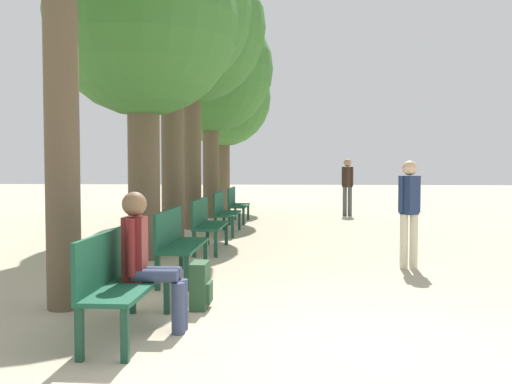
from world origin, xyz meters
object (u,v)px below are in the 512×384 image
(bench_row_2, at_px, (206,221))
(bench_row_3, at_px, (224,210))
(person_seated, at_px, (147,257))
(bench_row_1, at_px, (177,239))
(tree_row_5, at_px, (223,100))
(pedestrian_near, at_px, (409,207))
(tree_row_3, at_px, (192,30))
(tree_row_2, at_px, (172,13))
(bench_row_4, at_px, (236,202))
(tree_row_1, at_px, (143,24))
(tree_row_4, at_px, (211,71))
(pedestrian_mid, at_px, (347,183))
(bench_row_0, at_px, (119,275))
(backpack, at_px, (200,286))

(bench_row_2, bearing_deg, bench_row_3, 90.00)
(bench_row_2, relative_size, person_seated, 1.19)
(bench_row_1, relative_size, tree_row_5, 0.28)
(bench_row_3, xyz_separation_m, pedestrian_near, (3.29, -4.10, 0.38))
(person_seated, bearing_deg, tree_row_3, 97.48)
(tree_row_2, bearing_deg, bench_row_3, 55.64)
(bench_row_4, height_order, person_seated, person_seated)
(tree_row_5, bearing_deg, tree_row_1, -90.00)
(bench_row_2, xyz_separation_m, tree_row_4, (-0.88, 6.51, 3.75))
(bench_row_1, distance_m, pedestrian_mid, 10.40)
(bench_row_0, bearing_deg, tree_row_2, 97.87)
(bench_row_1, bearing_deg, bench_row_4, 90.00)
(tree_row_4, xyz_separation_m, person_seated, (1.11, -11.48, -3.60))
(tree_row_1, xyz_separation_m, tree_row_4, (-0.00, 7.44, 0.47))
(bench_row_1, relative_size, person_seated, 1.19)
(bench_row_2, relative_size, tree_row_1, 0.28)
(backpack, bearing_deg, pedestrian_mid, 77.19)
(tree_row_1, xyz_separation_m, backpack, (1.46, -3.17, -3.59))
(bench_row_0, bearing_deg, bench_row_3, 90.00)
(tree_row_3, height_order, tree_row_4, tree_row_3)
(bench_row_1, bearing_deg, backpack, -69.44)
(bench_row_4, bearing_deg, tree_row_5, 101.84)
(bench_row_0, distance_m, bench_row_3, 7.64)
(bench_row_4, distance_m, tree_row_3, 4.60)
(bench_row_0, distance_m, tree_row_4, 12.22)
(bench_row_2, distance_m, tree_row_5, 9.87)
(bench_row_0, height_order, tree_row_5, tree_row_5)
(bench_row_2, relative_size, pedestrian_near, 0.96)
(bench_row_0, distance_m, pedestrian_mid, 12.84)
(bench_row_2, xyz_separation_m, tree_row_1, (-0.88, -0.93, 3.29))
(bench_row_3, distance_m, tree_row_5, 7.52)
(tree_row_2, xyz_separation_m, pedestrian_mid, (4.06, 6.08, -3.58))
(bench_row_4, xyz_separation_m, pedestrian_mid, (3.18, 2.25, 0.45))
(tree_row_5, relative_size, pedestrian_near, 3.38)
(tree_row_1, xyz_separation_m, person_seated, (1.11, -4.04, -3.14))
(bench_row_4, relative_size, tree_row_1, 0.28)
(tree_row_2, relative_size, tree_row_4, 1.01)
(person_seated, bearing_deg, bench_row_2, 92.71)
(bench_row_2, xyz_separation_m, bench_row_4, (0.00, 5.09, 0.00))
(person_seated, bearing_deg, bench_row_3, 91.79)
(pedestrian_mid, bearing_deg, pedestrian_near, -89.32)
(tree_row_1, distance_m, person_seated, 5.23)
(bench_row_2, xyz_separation_m, backpack, (0.58, -4.10, -0.30))
(backpack, bearing_deg, person_seated, -111.76)
(tree_row_1, distance_m, tree_row_4, 7.46)
(tree_row_2, distance_m, pedestrian_near, 6.22)
(bench_row_2, xyz_separation_m, bench_row_3, (0.00, 2.55, 0.00))
(tree_row_3, xyz_separation_m, tree_row_4, (0.00, 3.00, -0.47))
(bench_row_0, height_order, pedestrian_near, pedestrian_near)
(bench_row_0, xyz_separation_m, tree_row_2, (-0.88, 6.35, 4.03))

